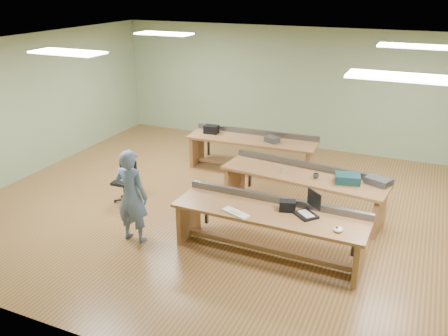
{
  "coord_description": "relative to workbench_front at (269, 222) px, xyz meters",
  "views": [
    {
      "loc": [
        2.87,
        -7.51,
        4.06
      ],
      "look_at": [
        -0.18,
        -0.6,
        1.03
      ],
      "focal_mm": 38.0,
      "sensor_mm": 36.0,
      "label": 1
    }
  ],
  "objects": [
    {
      "name": "tray_back",
      "position": [
        -1.01,
        3.15,
        0.25
      ],
      "size": [
        0.35,
        0.31,
        0.12
      ],
      "primitive_type": "cube",
      "rotation": [
        0.0,
        0.0,
        -0.42
      ],
      "color": "#323234",
      "rests_on": "workbench_back"
    },
    {
      "name": "fluor_panels",
      "position": [
        -0.89,
        1.29,
        2.41
      ],
      "size": [
        6.2,
        3.5,
        0.03
      ],
      "color": "white",
      "rests_on": "ceiling"
    },
    {
      "name": "camera_bag",
      "position": [
        0.24,
        0.11,
        0.27
      ],
      "size": [
        0.28,
        0.22,
        0.17
      ],
      "primitive_type": "cube",
      "rotation": [
        0.0,
        0.0,
        0.29
      ],
      "color": "black",
      "rests_on": "workbench_front"
    },
    {
      "name": "workbench_front",
      "position": [
        0.0,
        0.0,
        0.0
      ],
      "size": [
        3.02,
        0.85,
        0.86
      ],
      "rotation": [
        0.0,
        0.0,
        -0.02
      ],
      "color": "olive",
      "rests_on": "floor"
    },
    {
      "name": "wall_left",
      "position": [
        -5.89,
        1.29,
        0.94
      ],
      "size": [
        0.04,
        8.0,
        3.0
      ],
      "primitive_type": "cube",
      "color": "gray",
      "rests_on": "floor"
    },
    {
      "name": "floor",
      "position": [
        -0.89,
        1.29,
        -0.56
      ],
      "size": [
        10.0,
        10.0,
        0.0
      ],
      "primitive_type": "plane",
      "color": "olive",
      "rests_on": "ground"
    },
    {
      "name": "mug",
      "position": [
        0.34,
        1.56,
        0.23
      ],
      "size": [
        0.14,
        0.14,
        0.09
      ],
      "primitive_type": "imported",
      "rotation": [
        0.0,
        0.0,
        0.43
      ],
      "color": "#323234",
      "rests_on": "workbench_mid"
    },
    {
      "name": "storage_box_back",
      "position": [
        -2.5,
        3.2,
        0.28
      ],
      "size": [
        0.33,
        0.25,
        0.18
      ],
      "primitive_type": "cube",
      "rotation": [
        0.0,
        0.0,
        0.08
      ],
      "color": "black",
      "rests_on": "workbench_back"
    },
    {
      "name": "workbench_back",
      "position": [
        -1.49,
        3.2,
        -0.0
      ],
      "size": [
        2.91,
        0.89,
        0.86
      ],
      "rotation": [
        0.0,
        0.0,
        0.04
      ],
      "color": "olive",
      "rests_on": "floor"
    },
    {
      "name": "parts_bin_teal",
      "position": [
        0.89,
        1.59,
        0.26
      ],
      "size": [
        0.49,
        0.41,
        0.15
      ],
      "primitive_type": "cube",
      "rotation": [
        0.0,
        0.0,
        0.23
      ],
      "color": "#12363B",
      "rests_on": "workbench_mid"
    },
    {
      "name": "parts_bin_grey",
      "position": [
        1.38,
        1.73,
        0.25
      ],
      "size": [
        0.48,
        0.39,
        0.11
      ],
      "primitive_type": "cube",
      "rotation": [
        0.0,
        0.0,
        -0.38
      ],
      "color": "#323234",
      "rests_on": "workbench_mid"
    },
    {
      "name": "wall_front",
      "position": [
        -0.89,
        -2.71,
        0.94
      ],
      "size": [
        10.0,
        0.04,
        3.0
      ],
      "primitive_type": "cube",
      "color": "gray",
      "rests_on": "floor"
    },
    {
      "name": "laptop_screen",
      "position": [
        0.63,
        0.15,
        0.44
      ],
      "size": [
        0.25,
        0.22,
        0.25
      ],
      "primitive_type": "cube",
      "rotation": [
        0.0,
        0.0,
        -0.72
      ],
      "color": "black",
      "rests_on": "laptop_base"
    },
    {
      "name": "laptop_base",
      "position": [
        0.55,
        0.06,
        0.21
      ],
      "size": [
        0.42,
        0.41,
        0.04
      ],
      "primitive_type": "cube",
      "rotation": [
        0.0,
        0.0,
        -0.72
      ],
      "color": "black",
      "rests_on": "workbench_front"
    },
    {
      "name": "drinks_can",
      "position": [
        -0.26,
        1.56,
        0.25
      ],
      "size": [
        0.07,
        0.07,
        0.11
      ],
      "primitive_type": "cylinder",
      "rotation": [
        0.0,
        0.0,
        0.1
      ],
      "color": "white",
      "rests_on": "workbench_mid"
    },
    {
      "name": "ceiling",
      "position": [
        -0.89,
        1.29,
        2.44
      ],
      "size": [
        10.0,
        10.0,
        0.0
      ],
      "primitive_type": "plane",
      "color": "silver",
      "rests_on": "wall_back"
    },
    {
      "name": "person",
      "position": [
        -2.18,
        -0.49,
        0.24
      ],
      "size": [
        0.58,
        0.39,
        1.59
      ],
      "primitive_type": "imported",
      "rotation": [
        0.0,
        0.0,
        3.13
      ],
      "color": "#6476A3",
      "rests_on": "floor"
    },
    {
      "name": "workbench_mid",
      "position": [
        0.1,
        1.65,
        0.0
      ],
      "size": [
        3.1,
        1.14,
        0.86
      ],
      "rotation": [
        0.0,
        0.0,
        -0.11
      ],
      "color": "olive",
      "rests_on": "floor"
    },
    {
      "name": "trackball_mouse",
      "position": [
        1.08,
        -0.21,
        0.22
      ],
      "size": [
        0.15,
        0.17,
        0.07
      ],
      "primitive_type": "ellipsoid",
      "rotation": [
        0.0,
        0.0,
        -0.09
      ],
      "color": "white",
      "rests_on": "workbench_front"
    },
    {
      "name": "task_chair",
      "position": [
        -3.16,
        0.69,
        -0.26
      ],
      "size": [
        0.45,
        0.45,
        0.81
      ],
      "rotation": [
        0.0,
        0.0,
        0.04
      ],
      "color": "black",
      "rests_on": "floor"
    },
    {
      "name": "keyboard",
      "position": [
        -0.44,
        -0.3,
        0.2
      ],
      "size": [
        0.49,
        0.31,
        0.03
      ],
      "primitive_type": "cube",
      "rotation": [
        0.0,
        0.0,
        -0.36
      ],
      "color": "silver",
      "rests_on": "workbench_front"
    },
    {
      "name": "wall_back",
      "position": [
        -0.89,
        5.29,
        0.94
      ],
      "size": [
        10.0,
        0.04,
        3.0
      ],
      "primitive_type": "cube",
      "color": "gray",
      "rests_on": "floor"
    }
  ]
}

